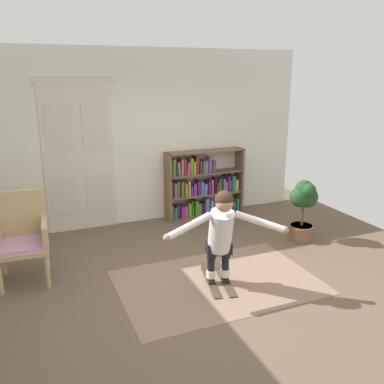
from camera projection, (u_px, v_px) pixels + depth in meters
name	position (u px, v px, depth m)	size (l,w,h in m)	color
ground_plane	(198.00, 287.00, 4.97)	(7.20, 7.20, 0.00)	brown
back_wall	(137.00, 138.00, 6.87)	(6.00, 0.10, 2.90)	silver
double_door	(79.00, 156.00, 6.53)	(1.22, 0.05, 2.45)	beige
rug	(218.00, 282.00, 5.10)	(2.42, 1.62, 0.01)	#856B58
bookshelf	(202.00, 188.00, 7.36)	(1.44, 0.30, 1.19)	brown
wicker_chair	(22.00, 235.00, 5.04)	(0.63, 0.63, 1.10)	tan
potted_plant	(304.00, 204.00, 6.28)	(0.44, 0.38, 0.93)	brown
skis_pair	(217.00, 279.00, 5.12)	(0.44, 0.86, 0.07)	#473623
person_skier	(221.00, 230.00, 4.78)	(1.40, 0.73, 1.17)	white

